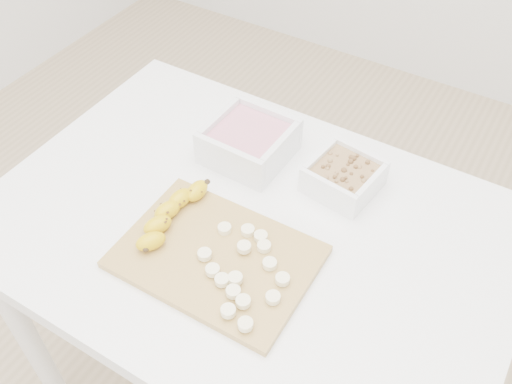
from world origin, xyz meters
The scene contains 6 objects.
table centered at (0.00, 0.00, 0.65)m, with size 1.00×0.70×0.75m.
bowl_yogurt centered at (-0.10, 0.17, 0.79)m, with size 0.17×0.17×0.08m.
bowl_granola centered at (0.11, 0.18, 0.78)m, with size 0.14×0.14×0.06m.
cutting_board centered at (0.00, -0.10, 0.76)m, with size 0.34×0.24×0.01m, color #AB8942.
banana centered at (-0.12, -0.08, 0.78)m, with size 0.05×0.19×0.03m, color gold, non-canonical shape.
banana_slices centered at (0.06, -0.11, 0.77)m, with size 0.18×0.20×0.02m.
Camera 1 is at (0.38, -0.60, 1.57)m, focal length 40.00 mm.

